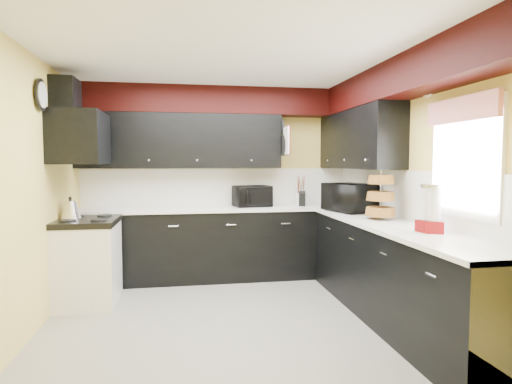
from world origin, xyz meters
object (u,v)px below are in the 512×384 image
utensil_crock (301,199)px  knife_block (302,199)px  toaster_oven (252,196)px  kettle (71,210)px  microwave (350,198)px

utensil_crock → knife_block: bearing=-95.6°
toaster_oven → knife_block: (0.66, -0.07, -0.04)m
utensil_crock → kettle: size_ratio=0.79×
knife_block → kettle: bearing=-151.5°
toaster_oven → utensil_crock: bearing=-8.4°
microwave → utensil_crock: 0.89m
toaster_oven → kettle: toaster_oven is taller
utensil_crock → knife_block: 0.09m
toaster_oven → utensil_crock: size_ratio=2.83×
microwave → kettle: bearing=73.9°
toaster_oven → microwave: bearing=-47.1°
toaster_oven → microwave: (1.04, -0.79, 0.03)m
utensil_crock → kettle: 2.88m
microwave → knife_block: (-0.38, 0.72, -0.07)m
toaster_oven → kettle: (-2.11, -0.73, -0.06)m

